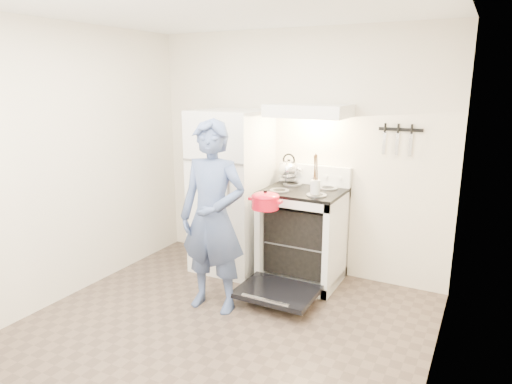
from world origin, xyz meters
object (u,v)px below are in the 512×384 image
Objects in this scene: person at (213,217)px; dutch_oven at (265,202)px; refrigerator at (231,191)px; tea_kettle at (289,168)px; stove_body at (303,237)px.

person is 5.30× the size of dutch_oven.
refrigerator reaches higher than dutch_oven.
refrigerator reaches higher than tea_kettle.
tea_kettle is at bearing 139.85° from stove_body.
dutch_oven is (0.10, -0.75, -0.17)m from tea_kettle.
stove_body is (0.81, 0.02, -0.39)m from refrigerator.
person is at bearing -101.16° from tea_kettle.
dutch_oven reaches higher than stove_body.
dutch_oven is (0.32, 0.37, 0.09)m from person.
stove_body is 0.55× the size of person.
person is at bearing -131.13° from dutch_oven.
stove_body is at bearing 73.20° from dutch_oven.
person is (-0.22, -1.12, -0.26)m from tea_kettle.
tea_kettle is at bearing 97.77° from dutch_oven.
dutch_oven is (0.65, -0.50, 0.08)m from refrigerator.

